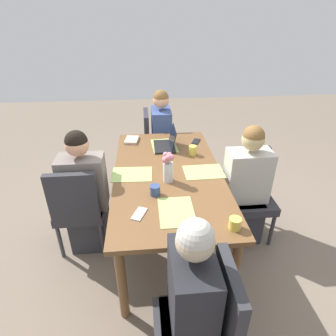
{
  "coord_description": "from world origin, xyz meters",
  "views": [
    {
      "loc": [
        2.23,
        -0.2,
        2.08
      ],
      "look_at": [
        0.0,
        0.0,
        0.8
      ],
      "focal_mm": 30.5,
      "sensor_mm": 36.0,
      "label": 1
    }
  ],
  "objects": [
    {
      "name": "person_near_right_near",
      "position": [
        0.01,
        -0.76,
        0.53
      ],
      "size": [
        0.36,
        0.4,
        1.19
      ],
      "color": "#2D2D33",
      "rests_on": "ground_plane"
    },
    {
      "name": "ground_plane",
      "position": [
        0.0,
        0.0,
        0.0
      ],
      "size": [
        10.0,
        10.0,
        0.0
      ],
      "primitive_type": "plane",
      "color": "#756656"
    },
    {
      "name": "placemat_far_left_mid",
      "position": [
        0.02,
        0.33,
        0.75
      ],
      "size": [
        0.27,
        0.37,
        0.0
      ],
      "primitive_type": "cube",
      "rotation": [
        0.0,
        0.0,
        -1.55
      ],
      "color": "#9EBC66",
      "rests_on": "dining_table"
    },
    {
      "name": "book_red_cover",
      "position": [
        -0.73,
        -0.34,
        0.77
      ],
      "size": [
        0.22,
        0.17,
        0.03
      ],
      "primitive_type": "cube",
      "rotation": [
        0.0,
        0.0,
        -0.15
      ],
      "color": "#B2A38E",
      "rests_on": "dining_table"
    },
    {
      "name": "person_head_right_left_far",
      "position": [
        1.21,
        0.02,
        0.53
      ],
      "size": [
        0.4,
        0.36,
        1.19
      ],
      "color": "#2D2D33",
      "rests_on": "ground_plane"
    },
    {
      "name": "placemat_head_right_left_far",
      "position": [
        0.57,
        0.01,
        0.75
      ],
      "size": [
        0.36,
        0.26,
        0.0
      ],
      "primitive_type": "cube",
      "rotation": [
        0.0,
        0.0,
        3.14
      ],
      "color": "#9EBC66",
      "rests_on": "dining_table"
    },
    {
      "name": "placemat_head_left_left_near",
      "position": [
        -0.57,
        0.01,
        0.75
      ],
      "size": [
        0.38,
        0.28,
        0.0
      ],
      "primitive_type": "cube",
      "rotation": [
        0.0,
        0.0,
        0.07
      ],
      "color": "#9EBC66",
      "rests_on": "dining_table"
    },
    {
      "name": "person_head_left_left_near",
      "position": [
        -1.22,
        0.02,
        0.53
      ],
      "size": [
        0.4,
        0.36,
        1.19
      ],
      "color": "#2D2D33",
      "rests_on": "ground_plane"
    },
    {
      "name": "coffee_mug_near_right",
      "position": [
        -0.34,
        0.28,
        0.8
      ],
      "size": [
        0.08,
        0.08,
        0.1
      ],
      "primitive_type": "cylinder",
      "color": "#DBC64C",
      "rests_on": "dining_table"
    },
    {
      "name": "phone_silver",
      "position": [
        0.57,
        -0.26,
        0.76
      ],
      "size": [
        0.17,
        0.13,
        0.01
      ],
      "primitive_type": "cube",
      "rotation": [
        0.0,
        0.0,
        2.73
      ],
      "color": "silver",
      "rests_on": "dining_table"
    },
    {
      "name": "coffee_mug_centre_left",
      "position": [
        0.78,
        0.38,
        0.79
      ],
      "size": [
        0.09,
        0.09,
        0.08
      ],
      "primitive_type": "cylinder",
      "color": "#DBC64C",
      "rests_on": "dining_table"
    },
    {
      "name": "flower_vase",
      "position": [
        0.14,
        -0.01,
        0.89
      ],
      "size": [
        0.1,
        0.1,
        0.27
      ],
      "color": "silver",
      "rests_on": "dining_table"
    },
    {
      "name": "coffee_mug_near_left",
      "position": [
        0.33,
        -0.13,
        0.79
      ],
      "size": [
        0.08,
        0.08,
        0.08
      ],
      "primitive_type": "cylinder",
      "color": "#33477A",
      "rests_on": "dining_table"
    },
    {
      "name": "chair_far_left_mid",
      "position": [
        -0.04,
        0.8,
        0.5
      ],
      "size": [
        0.44,
        0.44,
        0.9
      ],
      "color": "#2D2D33",
      "rests_on": "ground_plane"
    },
    {
      "name": "phone_black",
      "position": [
        -0.65,
        0.37,
        0.76
      ],
      "size": [
        0.17,
        0.13,
        0.01
      ],
      "primitive_type": "cube",
      "rotation": [
        0.0,
        0.0,
        2.73
      ],
      "color": "black",
      "rests_on": "dining_table"
    },
    {
      "name": "person_far_left_mid",
      "position": [
        0.03,
        0.74,
        0.53
      ],
      "size": [
        0.36,
        0.4,
        1.19
      ],
      "color": "#2D2D33",
      "rests_on": "ground_plane"
    },
    {
      "name": "placemat_near_right_near",
      "position": [
        0.0,
        -0.33,
        0.75
      ],
      "size": [
        0.28,
        0.37,
        0.0
      ],
      "primitive_type": "cube",
      "rotation": [
        0.0,
        0.0,
        1.53
      ],
      "color": "#9EBC66",
      "rests_on": "dining_table"
    },
    {
      "name": "chair_head_right_left_far",
      "position": [
        1.27,
        0.1,
        0.5
      ],
      "size": [
        0.44,
        0.44,
        0.9
      ],
      "color": "#2D2D33",
      "rests_on": "ground_plane"
    },
    {
      "name": "chair_near_right_near",
      "position": [
        0.08,
        -0.82,
        0.5
      ],
      "size": [
        0.44,
        0.44,
        0.9
      ],
      "color": "#2D2D33",
      "rests_on": "ground_plane"
    },
    {
      "name": "chair_head_left_left_near",
      "position": [
        -1.28,
        -0.05,
        0.5
      ],
      "size": [
        0.44,
        0.44,
        0.9
      ],
      "color": "#2D2D33",
      "rests_on": "ground_plane"
    },
    {
      "name": "dining_table",
      "position": [
        0.0,
        0.0,
        0.67
      ],
      "size": [
        1.85,
        0.97,
        0.75
      ],
      "color": "brown",
      "rests_on": "ground_plane"
    },
    {
      "name": "laptop_head_left_left_near",
      "position": [
        -0.54,
        0.04,
        0.8
      ],
      "size": [
        0.32,
        0.22,
        0.21
      ],
      "color": "black",
      "rests_on": "dining_table"
    }
  ]
}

